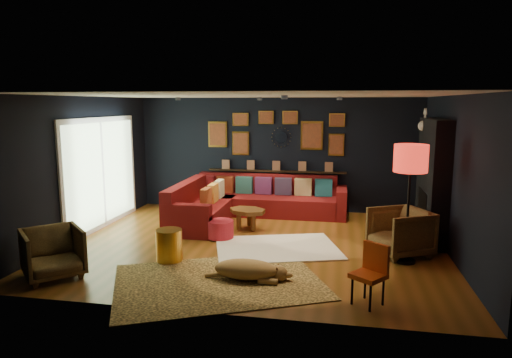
% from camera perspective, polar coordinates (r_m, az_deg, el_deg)
% --- Properties ---
extents(floor, '(6.50, 6.50, 0.00)m').
position_cam_1_polar(floor, '(8.17, -0.14, -8.14)').
color(floor, brown).
rests_on(floor, ground).
extents(room_walls, '(6.50, 6.50, 6.50)m').
position_cam_1_polar(room_walls, '(7.84, -0.15, 3.02)').
color(room_walls, black).
rests_on(room_walls, ground).
extents(sectional, '(3.41, 2.69, 0.86)m').
position_cam_1_polar(sectional, '(9.92, -1.70, -3.06)').
color(sectional, maroon).
rests_on(sectional, ground).
extents(ledge, '(3.20, 0.12, 0.04)m').
position_cam_1_polar(ledge, '(10.55, 2.55, 0.99)').
color(ledge, black).
rests_on(ledge, room_walls).
extents(gallery_wall, '(3.15, 0.04, 1.02)m').
position_cam_1_polar(gallery_wall, '(10.50, 2.54, 5.82)').
color(gallery_wall, gold).
rests_on(gallery_wall, room_walls).
extents(sunburst_mirror, '(0.47, 0.16, 0.47)m').
position_cam_1_polar(sunburst_mirror, '(10.49, 3.16, 5.22)').
color(sunburst_mirror, silver).
rests_on(sunburst_mirror, room_walls).
extents(fireplace, '(0.31, 1.60, 2.20)m').
position_cam_1_polar(fireplace, '(8.83, 21.13, -0.63)').
color(fireplace, black).
rests_on(fireplace, ground).
extents(deer_head, '(0.50, 0.28, 0.45)m').
position_cam_1_polar(deer_head, '(9.22, 21.24, 6.21)').
color(deer_head, white).
rests_on(deer_head, fireplace).
extents(sliding_door, '(0.06, 2.80, 2.20)m').
position_cam_1_polar(sliding_door, '(9.58, -18.70, 0.72)').
color(sliding_door, white).
rests_on(sliding_door, ground).
extents(ceiling_spots, '(3.30, 2.50, 0.06)m').
position_cam_1_polar(ceiling_spots, '(8.58, 0.85, 10.04)').
color(ceiling_spots, black).
rests_on(ceiling_spots, room_walls).
extents(shag_rug, '(2.40, 2.03, 0.03)m').
position_cam_1_polar(shag_rug, '(7.94, 2.63, -8.59)').
color(shag_rug, white).
rests_on(shag_rug, ground).
extents(leopard_rug, '(3.39, 3.00, 0.02)m').
position_cam_1_polar(leopard_rug, '(6.56, -4.73, -12.64)').
color(leopard_rug, '#DAAA55').
rests_on(leopard_rug, ground).
extents(coffee_table, '(0.92, 0.81, 0.38)m').
position_cam_1_polar(coffee_table, '(9.02, -1.08, -4.25)').
color(coffee_table, brown).
rests_on(coffee_table, shag_rug).
extents(pouf, '(0.49, 0.49, 0.32)m').
position_cam_1_polar(pouf, '(8.45, -4.48, -6.25)').
color(pouf, maroon).
rests_on(pouf, shag_rug).
extents(armchair_left, '(1.05, 1.05, 0.79)m').
position_cam_1_polar(armchair_left, '(7.19, -24.06, -8.18)').
color(armchair_left, '#A88142').
rests_on(armchair_left, ground).
extents(armchair_right, '(1.07, 1.09, 0.85)m').
position_cam_1_polar(armchair_right, '(7.87, 17.59, -6.08)').
color(armchair_right, '#A88142').
rests_on(armchair_right, ground).
extents(gold_stool, '(0.41, 0.41, 0.52)m').
position_cam_1_polar(gold_stool, '(7.38, -10.80, -8.17)').
color(gold_stool, gold).
rests_on(gold_stool, ground).
extents(orange_chair, '(0.50, 0.50, 0.76)m').
position_cam_1_polar(orange_chair, '(5.91, 14.23, -10.88)').
color(orange_chair, black).
rests_on(orange_chair, ground).
extents(floor_lamp, '(0.51, 0.51, 1.86)m').
position_cam_1_polar(floor_lamp, '(7.31, 18.76, 1.91)').
color(floor_lamp, black).
rests_on(floor_lamp, ground).
extents(dog, '(1.25, 0.62, 0.39)m').
position_cam_1_polar(dog, '(6.53, -1.23, -10.77)').
color(dog, '#AA7847').
rests_on(dog, leopard_rug).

